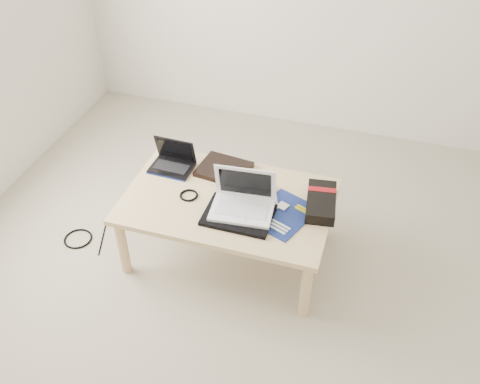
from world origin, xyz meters
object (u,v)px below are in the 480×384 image
(coffee_table, at_px, (228,206))
(white_laptop, at_px, (243,201))
(gpu_box, at_px, (321,202))
(netbook, at_px, (173,162))

(coffee_table, xyz_separation_m, white_laptop, (0.10, -0.06, 0.11))
(white_laptop, relative_size, gpu_box, 1.07)
(gpu_box, bearing_deg, netbook, 173.93)
(coffee_table, height_order, netbook, netbook)
(coffee_table, bearing_deg, white_laptop, -31.31)
(coffee_table, distance_m, white_laptop, 0.17)
(coffee_table, xyz_separation_m, netbook, (-0.39, 0.18, 0.08))
(netbook, height_order, white_laptop, white_laptop)
(coffee_table, relative_size, white_laptop, 3.30)
(gpu_box, bearing_deg, coffee_table, -170.02)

